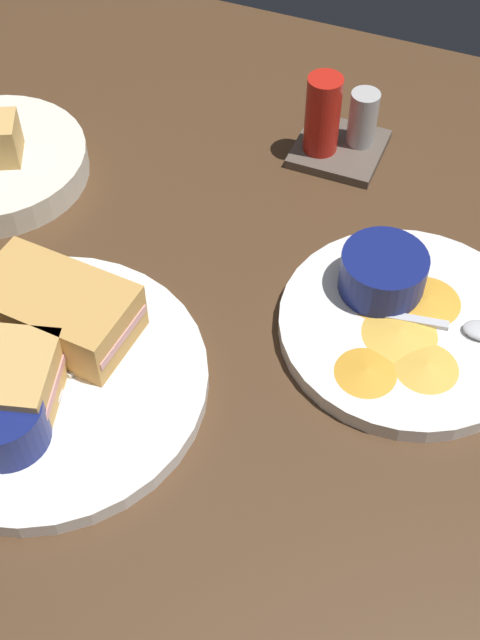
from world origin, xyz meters
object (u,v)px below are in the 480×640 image
(sandwich_half_near, at_px, (57,309))
(condiment_caddy, at_px, (337,127))
(plate_sandwich_main, at_px, (46,381))
(plate_chips_companion, at_px, (407,327))
(spoon_by_dark_ramekin, at_px, (55,387))
(spoon_by_gravy_ramekin, at_px, (466,328))
(ramekin_light_gravy, at_px, (383,271))
(ramekin_dark_sauce, at_px, (4,421))

(sandwich_half_near, bearing_deg, condiment_caddy, 66.79)
(plate_sandwich_main, distance_m, plate_chips_companion, 0.31)
(plate_chips_companion, bearing_deg, spoon_by_dark_ramekin, -144.26)
(plate_chips_companion, distance_m, condiment_caddy, 0.25)
(spoon_by_dark_ramekin, height_order, spoon_by_gravy_ramekin, same)
(spoon_by_dark_ramekin, distance_m, condiment_caddy, 0.40)
(plate_chips_companion, height_order, condiment_caddy, condiment_caddy)
(plate_chips_companion, relative_size, condiment_caddy, 2.37)
(sandwich_half_near, height_order, condiment_caddy, condiment_caddy)
(plate_sandwich_main, relative_size, plate_chips_companion, 1.20)
(spoon_by_gravy_ramekin, xyz_separation_m, condiment_caddy, (-0.18, 0.20, 0.01))
(ramekin_light_gravy, bearing_deg, plate_sandwich_main, -139.19)
(sandwich_half_near, distance_m, ramekin_dark_sauce, 0.11)
(plate_sandwich_main, relative_size, spoon_by_dark_ramekin, 2.72)
(spoon_by_dark_ramekin, relative_size, condiment_caddy, 1.05)
(spoon_by_dark_ramekin, bearing_deg, spoon_by_gravy_ramekin, 32.19)
(ramekin_light_gravy, relative_size, condiment_caddy, 0.80)
(plate_chips_companion, xyz_separation_m, spoon_by_gravy_ramekin, (0.05, 0.01, 0.01))
(plate_chips_companion, relative_size, ramekin_light_gravy, 2.95)
(ramekin_dark_sauce, relative_size, spoon_by_dark_ramekin, 0.66)
(condiment_caddy, bearing_deg, plate_sandwich_main, -108.77)
(plate_chips_companion, distance_m, spoon_by_gravy_ramekin, 0.05)
(plate_chips_companion, xyz_separation_m, condiment_caddy, (-0.13, 0.21, 0.03))
(sandwich_half_near, bearing_deg, ramekin_light_gravy, 31.50)
(sandwich_half_near, distance_m, spoon_by_gravy_ramekin, 0.35)
(sandwich_half_near, bearing_deg, plate_sandwich_main, -76.26)
(plate_sandwich_main, bearing_deg, plate_chips_companion, 32.83)
(plate_chips_companion, height_order, ramekin_light_gravy, ramekin_light_gravy)
(plate_sandwich_main, xyz_separation_m, condiment_caddy, (0.13, 0.38, 0.03))
(plate_sandwich_main, bearing_deg, sandwich_half_near, 103.74)
(ramekin_light_gravy, relative_size, spoon_by_gravy_ramekin, 0.77)
(ramekin_dark_sauce, relative_size, condiment_caddy, 0.70)
(spoon_by_gravy_ramekin, bearing_deg, ramekin_dark_sauce, -142.08)
(ramekin_dark_sauce, bearing_deg, plate_chips_companion, 41.77)
(spoon_by_gravy_ramekin, bearing_deg, plate_sandwich_main, -150.27)
(spoon_by_dark_ramekin, bearing_deg, plate_sandwich_main, 153.04)
(plate_sandwich_main, distance_m, condiment_caddy, 0.40)
(spoon_by_dark_ramekin, xyz_separation_m, ramekin_light_gravy, (0.21, 0.21, 0.02))
(spoon_by_dark_ramekin, distance_m, ramekin_light_gravy, 0.30)
(sandwich_half_near, bearing_deg, spoon_by_dark_ramekin, -64.14)
(sandwich_half_near, distance_m, condiment_caddy, 0.36)
(sandwich_half_near, height_order, ramekin_dark_sauce, sandwich_half_near)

